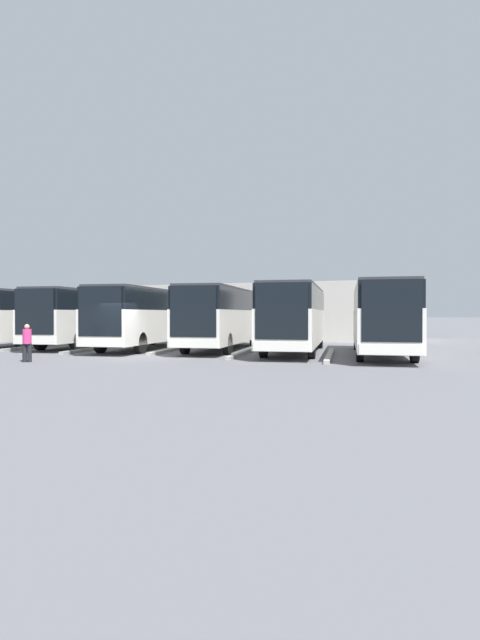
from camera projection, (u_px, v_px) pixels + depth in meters
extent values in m
plane|color=#5B5B60|center=(128.00, 357.00, 23.13)|extent=(600.00, 600.00, 0.00)
cube|color=silver|center=(381.00, 328.00, 24.04)|extent=(4.22, 11.45, 1.77)
cube|color=black|center=(381.00, 298.00, 24.03)|extent=(4.16, 11.28, 1.08)
cube|color=black|center=(392.00, 311.00, 18.54)|extent=(2.16, 0.39, 2.35)
cube|color=silver|center=(391.00, 350.00, 18.56)|extent=(2.34, 0.43, 0.40)
cube|color=#333338|center=(381.00, 286.00, 24.02)|extent=(4.06, 10.99, 0.12)
cylinder|color=black|center=(415.00, 350.00, 20.43)|extent=(0.47, 1.11, 1.08)
cylinder|color=black|center=(360.00, 349.00, 20.89)|extent=(0.47, 1.11, 1.08)
cylinder|color=black|center=(398.00, 341.00, 27.22)|extent=(0.47, 1.11, 1.08)
cylinder|color=black|center=(357.00, 340.00, 27.68)|extent=(0.47, 1.11, 1.08)
cube|color=#9E9E99|center=(330.00, 355.00, 23.28)|extent=(1.40, 7.28, 0.15)
cube|color=silver|center=(295.00, 327.00, 25.88)|extent=(4.22, 11.45, 1.77)
cube|color=black|center=(295.00, 299.00, 25.87)|extent=(4.16, 11.28, 1.08)
cube|color=black|center=(281.00, 311.00, 20.38)|extent=(2.16, 0.39, 2.35)
cube|color=silver|center=(281.00, 347.00, 20.40)|extent=(2.34, 0.43, 0.40)
cube|color=#333338|center=(295.00, 288.00, 25.86)|extent=(4.06, 10.99, 0.12)
cylinder|color=black|center=(312.00, 347.00, 22.27)|extent=(0.47, 1.11, 1.08)
cylinder|color=black|center=(264.00, 346.00, 22.73)|extent=(0.47, 1.11, 1.08)
cylinder|color=black|center=(320.00, 339.00, 29.06)|extent=(0.47, 1.11, 1.08)
cylinder|color=black|center=(283.00, 339.00, 29.52)|extent=(0.47, 1.11, 1.08)
cube|color=#9E9E99|center=(245.00, 352.00, 25.12)|extent=(1.40, 7.28, 0.15)
cube|color=silver|center=(223.00, 326.00, 28.04)|extent=(4.22, 11.45, 1.77)
cube|color=black|center=(223.00, 301.00, 28.03)|extent=(4.16, 11.28, 1.08)
cube|color=black|center=(193.00, 311.00, 22.55)|extent=(2.16, 0.39, 2.35)
cube|color=silver|center=(193.00, 343.00, 22.56)|extent=(2.34, 0.43, 0.40)
cube|color=#333338|center=(223.00, 290.00, 28.02)|extent=(4.06, 10.99, 0.12)
cylinder|color=black|center=(227.00, 344.00, 24.43)|extent=(0.47, 1.11, 1.08)
cylinder|color=black|center=(185.00, 343.00, 24.89)|extent=(0.47, 1.11, 1.08)
cylinder|color=black|center=(253.00, 337.00, 31.22)|extent=(0.47, 1.11, 1.08)
cylinder|color=black|center=(220.00, 337.00, 31.68)|extent=(0.47, 1.11, 1.08)
cube|color=#9E9E99|center=(175.00, 349.00, 27.28)|extent=(1.40, 7.28, 0.15)
cube|color=silver|center=(147.00, 326.00, 28.71)|extent=(4.22, 11.45, 1.77)
cube|color=black|center=(147.00, 301.00, 28.69)|extent=(4.16, 11.28, 1.08)
cube|color=black|center=(100.00, 311.00, 23.21)|extent=(2.16, 0.39, 2.35)
cube|color=silver|center=(100.00, 343.00, 23.22)|extent=(2.34, 0.43, 0.40)
cube|color=#333338|center=(147.00, 290.00, 28.69)|extent=(4.06, 10.99, 0.12)
cylinder|color=black|center=(140.00, 343.00, 25.10)|extent=(0.47, 1.11, 1.08)
cylinder|color=black|center=(101.00, 342.00, 25.55)|extent=(0.47, 1.11, 1.08)
cylinder|color=black|center=(184.00, 337.00, 31.89)|extent=(0.47, 1.11, 1.08)
cylinder|color=black|center=(152.00, 336.00, 32.34)|extent=(0.47, 1.11, 1.08)
cube|color=#9E9E99|center=(98.00, 348.00, 27.95)|extent=(1.40, 7.28, 0.15)
cube|color=silver|center=(90.00, 325.00, 30.72)|extent=(4.22, 11.45, 1.77)
cube|color=black|center=(90.00, 302.00, 30.70)|extent=(4.16, 11.28, 1.08)
cube|color=black|center=(34.00, 312.00, 25.22)|extent=(2.16, 0.39, 2.35)
cube|color=silver|center=(34.00, 340.00, 25.23)|extent=(2.34, 0.43, 0.40)
cube|color=#333338|center=(90.00, 292.00, 30.69)|extent=(4.06, 10.99, 0.12)
cylinder|color=black|center=(76.00, 341.00, 27.10)|extent=(0.47, 1.11, 1.08)
cylinder|color=black|center=(41.00, 340.00, 27.56)|extent=(0.47, 1.11, 1.08)
cylinder|color=black|center=(131.00, 335.00, 33.89)|extent=(0.47, 1.11, 1.08)
cylinder|color=black|center=(101.00, 335.00, 34.35)|extent=(0.47, 1.11, 1.08)
cube|color=#9E9E99|center=(43.00, 346.00, 29.95)|extent=(1.40, 7.28, 0.15)
cube|color=silver|center=(41.00, 324.00, 32.76)|extent=(4.22, 11.45, 1.77)
cube|color=black|center=(41.00, 302.00, 32.74)|extent=(4.16, 11.28, 1.08)
cube|color=#333338|center=(40.00, 293.00, 32.73)|extent=(4.06, 10.99, 0.12)
cylinder|color=black|center=(22.00, 339.00, 29.14)|extent=(0.47, 1.11, 1.08)
cylinder|color=black|center=(83.00, 334.00, 35.93)|extent=(0.47, 1.11, 1.08)
cylinder|color=black|center=(56.00, 334.00, 36.39)|extent=(0.47, 1.11, 1.08)
cylinder|color=black|center=(25.00, 353.00, 20.69)|extent=(0.24, 0.24, 0.77)
cylinder|color=black|center=(30.00, 353.00, 20.72)|extent=(0.24, 0.24, 0.77)
cylinder|color=#D13375|center=(27.00, 336.00, 20.70)|extent=(0.48, 0.48, 0.61)
sphere|color=tan|center=(27.00, 327.00, 20.69)|extent=(0.21, 0.21, 0.21)
cube|color=beige|center=(264.00, 312.00, 41.67)|extent=(25.03, 9.03, 4.35)
cube|color=silver|center=(284.00, 292.00, 47.26)|extent=(25.03, 3.00, 0.24)
cylinder|color=slate|center=(381.00, 313.00, 45.13)|extent=(0.20, 0.20, 4.10)
cylinder|color=slate|center=(205.00, 314.00, 51.48)|extent=(0.20, 0.20, 4.10)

